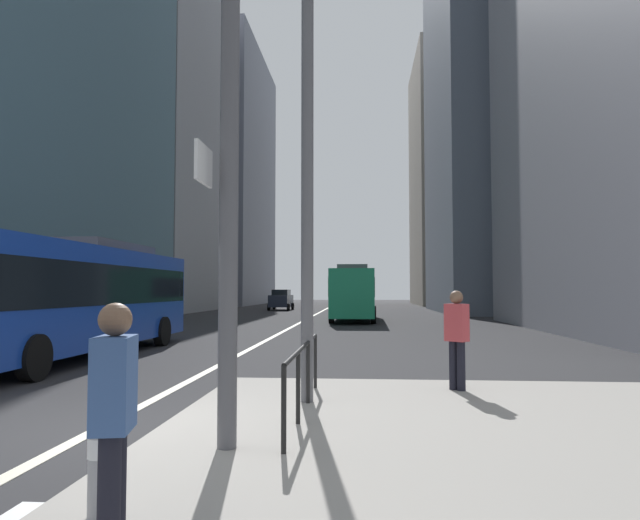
{
  "coord_description": "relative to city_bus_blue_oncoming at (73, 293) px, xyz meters",
  "views": [
    {
      "loc": [
        3.67,
        -7.42,
        1.94
      ],
      "look_at": [
        1.5,
        21.11,
        3.44
      ],
      "focal_mm": 31.72,
      "sensor_mm": 36.0,
      "label": 1
    }
  ],
  "objects": [
    {
      "name": "traffic_signal_gantry",
      "position": [
        4.14,
        -8.96,
        2.33
      ],
      "size": [
        7.17,
        0.65,
        6.0
      ],
      "color": "#515156",
      "rests_on": "median_island"
    },
    {
      "name": "lane_centre_line",
      "position": [
        4.45,
        22.09,
        -1.83
      ],
      "size": [
        0.2,
        80.0,
        0.01
      ],
      "primitive_type": "cube",
      "color": "beige",
      "rests_on": "ground"
    },
    {
      "name": "city_bus_blue_oncoming",
      "position": [
        0.0,
        0.0,
        0.0
      ],
      "size": [
        2.73,
        11.85,
        3.4
      ],
      "color": "#14389E",
      "rests_on": "ground"
    },
    {
      "name": "city_bus_red_receding",
      "position": [
        7.54,
        20.59,
        -0.0
      ],
      "size": [
        2.76,
        10.84,
        3.4
      ],
      "color": "#198456",
      "rests_on": "ground"
    },
    {
      "name": "office_tower_right_far",
      "position": [
        21.45,
        57.94,
        14.05
      ],
      "size": [
        13.2,
        17.33,
        31.77
      ],
      "primitive_type": "cube",
      "color": "gray",
      "rests_on": "ground"
    },
    {
      "name": "car_receding_far",
      "position": [
        6.47,
        49.73,
        -0.85
      ],
      "size": [
        2.17,
        4.48,
        1.94
      ],
      "color": "gold",
      "rests_on": "ground"
    },
    {
      "name": "office_tower_right_mid",
      "position": [
        21.45,
        34.74,
        20.89
      ],
      "size": [
        13.71,
        17.96,
        45.45
      ],
      "primitive_type": "cube",
      "color": "slate",
      "rests_on": "ground"
    },
    {
      "name": "ground_plane",
      "position": [
        4.45,
        12.09,
        -1.84
      ],
      "size": [
        160.0,
        160.0,
        0.0
      ],
      "primitive_type": "plane",
      "color": "#28282B"
    },
    {
      "name": "bollard_left",
      "position": [
        6.05,
        -10.94,
        -1.2
      ],
      "size": [
        0.2,
        0.2,
        0.87
      ],
      "color": "#99999E",
      "rests_on": "median_island"
    },
    {
      "name": "street_lamp_post",
      "position": [
        7.23,
        -6.26,
        3.45
      ],
      "size": [
        5.5,
        0.32,
        8.0
      ],
      "color": "#56565B",
      "rests_on": "median_island"
    },
    {
      "name": "car_oncoming_mid",
      "position": [
        0.37,
        37.93,
        -0.85
      ],
      "size": [
        2.09,
        4.23,
        1.94
      ],
      "color": "#232838",
      "rests_on": "ground"
    },
    {
      "name": "pedestrian_waiting",
      "position": [
        9.79,
        -5.03,
        -0.7
      ],
      "size": [
        0.44,
        0.43,
        1.77
      ],
      "color": "black",
      "rests_on": "median_island"
    },
    {
      "name": "car_receding_near",
      "position": [
        6.77,
        47.13,
        -0.85
      ],
      "size": [
        2.18,
        4.43,
        1.94
      ],
      "color": "#B2A899",
      "rests_on": "ground"
    },
    {
      "name": "office_tower_left_far",
      "position": [
        -11.55,
        59.31,
        15.1
      ],
      "size": [
        12.26,
        23.58,
        33.88
      ],
      "primitive_type": "cube",
      "color": "slate",
      "rests_on": "ground"
    },
    {
      "name": "pedestrian_far",
      "position": [
        6.43,
        -11.57,
        -0.75
      ],
      "size": [
        0.31,
        0.42,
        1.7
      ],
      "color": "black",
      "rests_on": "median_island"
    },
    {
      "name": "pedestrian_railing",
      "position": [
        7.25,
        -7.06,
        -0.96
      ],
      "size": [
        0.06,
        4.18,
        0.98
      ],
      "color": "black",
      "rests_on": "median_island"
    },
    {
      "name": "median_island",
      "position": [
        9.95,
        -8.91,
        -1.76
      ],
      "size": [
        9.0,
        10.0,
        0.15
      ],
      "primitive_type": "cube",
      "color": "gray",
      "rests_on": "ground"
    },
    {
      "name": "office_tower_left_mid",
      "position": [
        -11.55,
        35.43,
        22.27
      ],
      "size": [
        11.15,
        18.9,
        48.22
      ],
      "primitive_type": "cube",
      "color": "#9E9EA3",
      "rests_on": "ground"
    }
  ]
}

